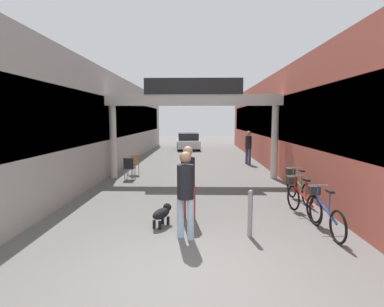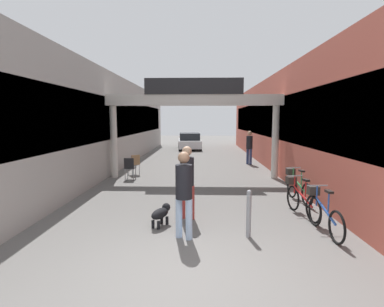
{
  "view_description": "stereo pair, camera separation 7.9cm",
  "coord_description": "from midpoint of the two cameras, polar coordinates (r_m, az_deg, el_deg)",
  "views": [
    {
      "loc": [
        0.24,
        -4.54,
        2.45
      ],
      "look_at": [
        0.0,
        5.41,
        1.3
      ],
      "focal_mm": 28.0,
      "sensor_mm": 36.0,
      "label": 1
    },
    {
      "loc": [
        0.32,
        -4.53,
        2.45
      ],
      "look_at": [
        0.0,
        5.41,
        1.3
      ],
      "focal_mm": 28.0,
      "sensor_mm": 36.0,
      "label": 2
    }
  ],
  "objects": [
    {
      "name": "bicycle_blue_nearest",
      "position": [
        7.2,
        23.51,
        -10.21
      ],
      "size": [
        0.46,
        1.69,
        0.98
      ],
      "color": "black",
      "rests_on": "ground_plane"
    },
    {
      "name": "pedestrian_companion",
      "position": [
        7.3,
        -1.1,
        -4.56
      ],
      "size": [
        0.42,
        0.42,
        1.8
      ],
      "color": "#99332D",
      "rests_on": "ground_plane"
    },
    {
      "name": "cafe_chair_wood_farther",
      "position": [
        13.38,
        -11.14,
        -1.74
      ],
      "size": [
        0.56,
        0.56,
        0.89
      ],
      "color": "gray",
      "rests_on": "ground_plane"
    },
    {
      "name": "parked_car_white",
      "position": [
        24.4,
        -0.85,
        2.34
      ],
      "size": [
        2.07,
        4.13,
        1.33
      ],
      "color": "silver",
      "rests_on": "ground_plane"
    },
    {
      "name": "pedestrian_carrying_crate",
      "position": [
        16.46,
        10.56,
        1.59
      ],
      "size": [
        0.47,
        0.47,
        1.81
      ],
      "color": "navy",
      "rests_on": "ground_plane"
    },
    {
      "name": "storefront_left",
      "position": [
        16.44,
        -17.78,
        5.57
      ],
      "size": [
        3.0,
        26.0,
        4.49
      ],
      "color": "#9E9993",
      "rests_on": "ground_plane"
    },
    {
      "name": "bicycle_red_second",
      "position": [
        8.22,
        19.77,
        -7.98
      ],
      "size": [
        0.47,
        1.67,
        0.98
      ],
      "color": "black",
      "rests_on": "ground_plane"
    },
    {
      "name": "ground_plane",
      "position": [
        5.16,
        -2.03,
        -21.74
      ],
      "size": [
        80.0,
        80.0,
        0.0
      ],
      "primitive_type": "plane",
      "color": "#605E5B"
    },
    {
      "name": "cafe_chair_black_nearer",
      "position": [
        12.39,
        -12.05,
        -2.42
      ],
      "size": [
        0.42,
        0.42,
        0.89
      ],
      "color": "gray",
      "rests_on": "ground_plane"
    },
    {
      "name": "bollard_post_metal",
      "position": [
        6.44,
        10.67,
        -11.07
      ],
      "size": [
        0.1,
        0.1,
        1.0
      ],
      "color": "gray",
      "rests_on": "ground_plane"
    },
    {
      "name": "bicycle_green_third",
      "position": [
        9.56,
        19.24,
        -5.94
      ],
      "size": [
        0.46,
        1.68,
        0.98
      ],
      "color": "black",
      "rests_on": "ground_plane"
    },
    {
      "name": "pedestrian_with_dog",
      "position": [
        6.11,
        -1.64,
        -6.75
      ],
      "size": [
        0.46,
        0.46,
        1.8
      ],
      "color": "#A5BFE0",
      "rests_on": "ground_plane"
    },
    {
      "name": "storefront_right",
      "position": [
        16.26,
        18.69,
        5.53
      ],
      "size": [
        3.0,
        26.0,
        4.49
      ],
      "color": "#B25142",
      "rests_on": "ground_plane"
    },
    {
      "name": "dog_on_leash",
      "position": [
        7.05,
        -5.99,
        -11.24
      ],
      "size": [
        0.49,
        0.68,
        0.48
      ],
      "color": "black",
      "rests_on": "ground_plane"
    },
    {
      "name": "arcade_sign_gateway",
      "position": [
        12.35,
        0.09,
        8.71
      ],
      "size": [
        7.4,
        0.47,
        4.08
      ],
      "color": "beige",
      "rests_on": "ground_plane"
    }
  ]
}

